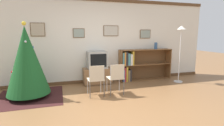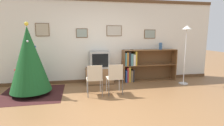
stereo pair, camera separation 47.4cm
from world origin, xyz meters
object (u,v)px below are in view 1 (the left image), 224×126
object	(u,v)px
vase	(156,46)
folding_chair_right	(116,77)
folding_chair_left	(96,79)
bookshelf	(137,65)
television	(97,60)
tv_console	(97,76)
christmas_tree	(27,61)
standing_lamp	(181,39)

from	to	relation	value
vase	folding_chair_right	bearing A→B (deg)	-147.57
folding_chair_right	folding_chair_left	bearing A→B (deg)	180.00
bookshelf	television	bearing A→B (deg)	-177.39
tv_console	vase	bearing A→B (deg)	1.41
christmas_tree	folding_chair_right	world-z (taller)	christmas_tree
folding_chair_left	standing_lamp	bearing A→B (deg)	11.09
tv_console	standing_lamp	xyz separation A→B (m)	(2.64, -0.54, 1.15)
tv_console	folding_chair_left	bearing A→B (deg)	-103.53
standing_lamp	christmas_tree	bearing A→B (deg)	-178.39
television	folding_chair_left	xyz separation A→B (m)	(-0.27, -1.11, -0.31)
television	folding_chair_right	distance (m)	1.18
bookshelf	standing_lamp	size ratio (longest dim) A/B	1.00
standing_lamp	vase	bearing A→B (deg)	133.01
christmas_tree	folding_chair_left	bearing A→B (deg)	-15.17
christmas_tree	television	size ratio (longest dim) A/B	3.12
christmas_tree	television	world-z (taller)	christmas_tree
tv_console	vase	world-z (taller)	vase
folding_chair_left	standing_lamp	distance (m)	3.11
folding_chair_right	vase	size ratio (longest dim) A/B	3.58
folding_chair_right	television	bearing A→B (deg)	103.56
television	folding_chair_right	world-z (taller)	television
christmas_tree	folding_chair_left	size ratio (longest dim) A/B	2.29
bookshelf	vase	distance (m)	0.95
tv_console	standing_lamp	distance (m)	2.93
bookshelf	standing_lamp	distance (m)	1.64
tv_console	folding_chair_right	world-z (taller)	folding_chair_right
tv_console	television	world-z (taller)	television
television	folding_chair_left	bearing A→B (deg)	-103.56
tv_console	folding_chair_right	xyz separation A→B (m)	(0.27, -1.11, 0.21)
folding_chair_right	bookshelf	distance (m)	1.62
folding_chair_left	standing_lamp	world-z (taller)	standing_lamp
christmas_tree	tv_console	distance (m)	2.12
tv_console	folding_chair_left	size ratio (longest dim) A/B	1.07
standing_lamp	folding_chair_right	bearing A→B (deg)	-166.50
vase	standing_lamp	size ratio (longest dim) A/B	0.12
tv_console	folding_chair_right	size ratio (longest dim) A/B	1.07
vase	standing_lamp	distance (m)	0.84
christmas_tree	bookshelf	world-z (taller)	christmas_tree
television	bookshelf	xyz separation A→B (m)	(1.39, 0.06, -0.24)
bookshelf	folding_chair_left	bearing A→B (deg)	-144.74
bookshelf	standing_lamp	bearing A→B (deg)	-25.51
folding_chair_left	folding_chair_right	size ratio (longest dim) A/B	1.00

